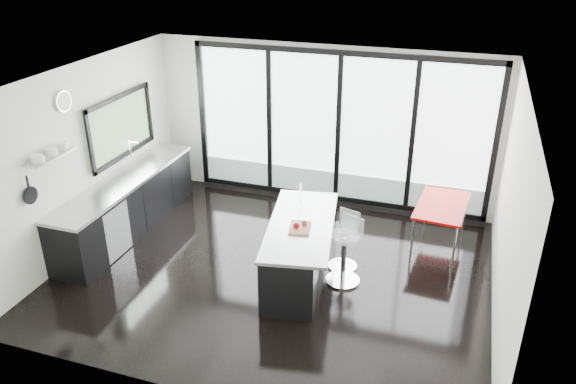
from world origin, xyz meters
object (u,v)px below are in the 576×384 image
(bar_stool_near, at_px, (344,258))
(red_table, at_px, (440,223))
(bar_stool_far, at_px, (343,247))
(island, at_px, (296,249))

(bar_stool_near, relative_size, red_table, 0.60)
(bar_stool_near, height_order, red_table, bar_stool_near)
(bar_stool_far, distance_m, red_table, 1.73)
(bar_stool_far, bearing_deg, island, -125.98)
(red_table, bearing_deg, island, -139.10)
(island, distance_m, bar_stool_near, 0.68)
(bar_stool_near, xyz_separation_m, bar_stool_far, (-0.09, 0.36, -0.04))
(bar_stool_far, xyz_separation_m, red_table, (1.27, 1.18, -0.00))
(island, bearing_deg, bar_stool_far, 36.09)
(island, height_order, bar_stool_far, island)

